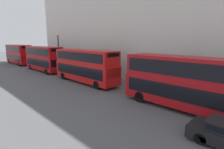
{
  "coord_description": "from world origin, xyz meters",
  "views": [
    {
      "loc": [
        -12.05,
        0.45,
        5.53
      ],
      "look_at": [
        0.48,
        12.92,
        2.06
      ],
      "focal_mm": 28.0,
      "sensor_mm": 36.0,
      "label": 1
    }
  ],
  "objects_px": {
    "bus_second_in_queue": "(85,65)",
    "bus_trailing": "(18,54)",
    "bus_third_in_queue": "(44,58)",
    "bus_leading": "(188,81)"
  },
  "relations": [
    {
      "from": "bus_trailing",
      "to": "bus_second_in_queue",
      "type": "bearing_deg",
      "value": -90.0
    },
    {
      "from": "bus_leading",
      "to": "bus_trailing",
      "type": "distance_m",
      "value": 39.4
    },
    {
      "from": "bus_leading",
      "to": "bus_second_in_queue",
      "type": "relative_size",
      "value": 1.0
    },
    {
      "from": "bus_trailing",
      "to": "bus_third_in_queue",
      "type": "bearing_deg",
      "value": -90.0
    },
    {
      "from": "bus_second_in_queue",
      "to": "bus_trailing",
      "type": "xyz_separation_m",
      "value": [
        0.0,
        25.99,
        0.09
      ]
    },
    {
      "from": "bus_third_in_queue",
      "to": "bus_trailing",
      "type": "bearing_deg",
      "value": 90.0
    },
    {
      "from": "bus_second_in_queue",
      "to": "bus_trailing",
      "type": "relative_size",
      "value": 1.0
    },
    {
      "from": "bus_second_in_queue",
      "to": "bus_third_in_queue",
      "type": "distance_m",
      "value": 12.52
    },
    {
      "from": "bus_trailing",
      "to": "bus_leading",
      "type": "bearing_deg",
      "value": -90.0
    },
    {
      "from": "bus_third_in_queue",
      "to": "bus_second_in_queue",
      "type": "bearing_deg",
      "value": -90.0
    }
  ]
}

